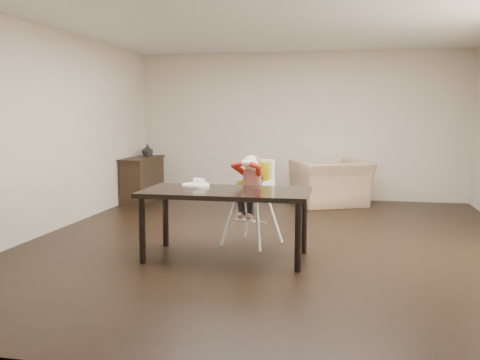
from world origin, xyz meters
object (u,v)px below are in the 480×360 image
object	(u,v)px
sideboard	(142,179)
dining_table	(226,197)
armchair	(331,176)
high_chair	(253,182)

from	to	relation	value
sideboard	dining_table	bearing A→B (deg)	-56.36
armchair	sideboard	bearing A→B (deg)	-24.11
dining_table	armchair	distance (m)	3.79
high_chair	armchair	distance (m)	3.07
dining_table	high_chair	bearing A→B (deg)	75.98
dining_table	armchair	xyz separation A→B (m)	(1.02, 3.65, -0.15)
dining_table	high_chair	distance (m)	0.73
high_chair	dining_table	bearing A→B (deg)	-82.88
high_chair	sideboard	xyz separation A→B (m)	(-2.54, 2.84, -0.36)
high_chair	armchair	size ratio (longest dim) A/B	0.90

